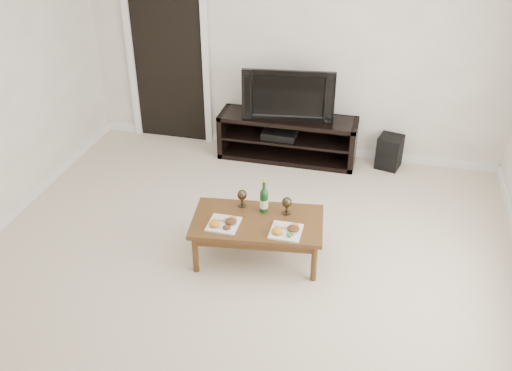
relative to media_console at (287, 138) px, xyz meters
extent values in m
plane|color=beige|center=(-0.01, -2.50, -0.28)|extent=(5.50, 5.50, 0.00)
cube|color=white|center=(-0.01, 0.27, 1.02)|extent=(5.00, 0.04, 2.60)
cube|color=black|center=(-1.56, 0.24, 0.75)|extent=(0.90, 0.02, 2.05)
cube|color=black|center=(0.00, 0.00, 0.00)|extent=(1.64, 0.45, 0.55)
imported|color=black|center=(0.00, 0.00, 0.58)|extent=(1.07, 0.27, 0.61)
cube|color=black|center=(-0.09, -0.01, 0.05)|extent=(0.41, 0.31, 0.08)
cube|color=black|center=(1.22, 0.08, -0.08)|extent=(0.32, 0.32, 0.40)
cube|color=#573618|center=(0.11, -1.98, -0.07)|extent=(1.25, 0.78, 0.42)
cube|color=white|center=(-0.16, -2.12, 0.18)|extent=(0.27, 0.27, 0.07)
cube|color=white|center=(0.40, -2.10, 0.18)|extent=(0.27, 0.27, 0.07)
cylinder|color=#103D17|center=(0.13, -1.83, 0.32)|extent=(0.07, 0.07, 0.35)
camera|label=1|loc=(1.10, -6.08, 3.07)|focal=40.00mm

